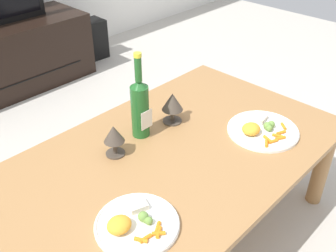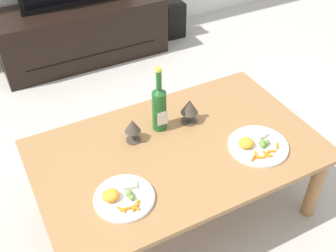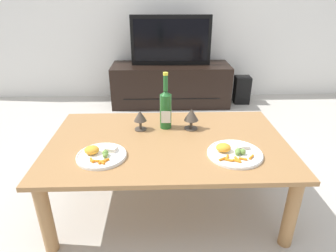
% 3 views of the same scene
% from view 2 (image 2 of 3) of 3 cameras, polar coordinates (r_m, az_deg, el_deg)
% --- Properties ---
extents(ground_plane, '(6.40, 6.40, 0.00)m').
position_cam_2_polar(ground_plane, '(2.29, 1.17, -11.30)').
color(ground_plane, '#B7B2A8').
extents(dining_table, '(1.36, 0.84, 0.45)m').
position_cam_2_polar(dining_table, '(2.01, 1.31, -4.43)').
color(dining_table, '#9E7042').
rests_on(dining_table, ground_plane).
extents(tv_stand, '(1.34, 0.48, 0.47)m').
position_cam_2_polar(tv_stand, '(3.50, -11.83, 12.66)').
color(tv_stand, black).
rests_on(tv_stand, ground_plane).
extents(floor_speaker, '(0.18, 0.18, 0.32)m').
position_cam_2_polar(floor_speaker, '(3.82, 0.73, 14.65)').
color(floor_speaker, black).
rests_on(floor_speaker, ground_plane).
extents(wine_bottle, '(0.07, 0.07, 0.35)m').
position_cam_2_polar(wine_bottle, '(2.00, -1.23, 2.72)').
color(wine_bottle, '#1E5923').
rests_on(wine_bottle, dining_table).
extents(goblet_left, '(0.08, 0.08, 0.13)m').
position_cam_2_polar(goblet_left, '(1.96, -4.96, -0.13)').
color(goblet_left, '#473D33').
rests_on(goblet_left, dining_table).
extents(goblet_right, '(0.09, 0.09, 0.14)m').
position_cam_2_polar(goblet_right, '(2.07, 3.01, 2.58)').
color(goblet_right, '#473D33').
rests_on(goblet_right, dining_table).
extents(dinner_plate_left, '(0.26, 0.26, 0.05)m').
position_cam_2_polar(dinner_plate_left, '(1.75, -6.27, -9.80)').
color(dinner_plate_left, white).
rests_on(dinner_plate_left, dining_table).
extents(dinner_plate_right, '(0.29, 0.29, 0.06)m').
position_cam_2_polar(dinner_plate_right, '(2.01, 12.34, -2.59)').
color(dinner_plate_right, white).
rests_on(dinner_plate_right, dining_table).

